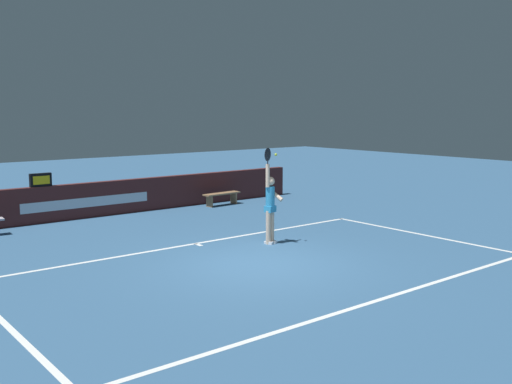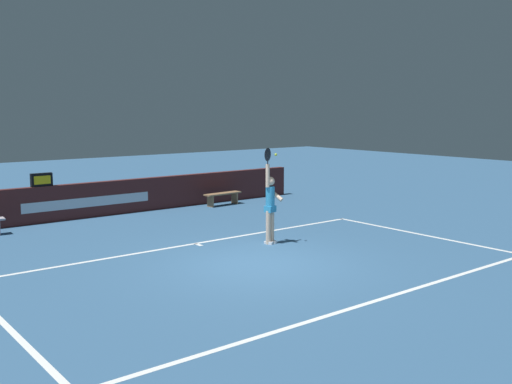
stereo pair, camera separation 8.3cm
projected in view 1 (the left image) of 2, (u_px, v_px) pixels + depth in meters
The scene contains 7 objects.
ground_plane at pixel (258, 264), 13.21m from camera, with size 60.00×60.00×0.00m, color #345D84.
court_lines at pixel (268, 267), 12.95m from camera, with size 11.23×6.06×0.00m.
back_wall at pixel (107, 198), 19.24m from camera, with size 15.23×0.25×1.13m.
speed_display at pixel (41, 180), 17.80m from camera, with size 0.64×0.16×0.41m.
tennis_player at pixel (270, 204), 15.10m from camera, with size 0.51×0.51×2.52m.
tennis_ball at pixel (276, 155), 14.79m from camera, with size 0.07×0.07×0.07m.
courtside_bench_near at pixel (222, 196), 21.26m from camera, with size 1.51×0.45×0.46m.
Camera 1 is at (-8.09, -9.98, 3.48)m, focal length 41.03 mm.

